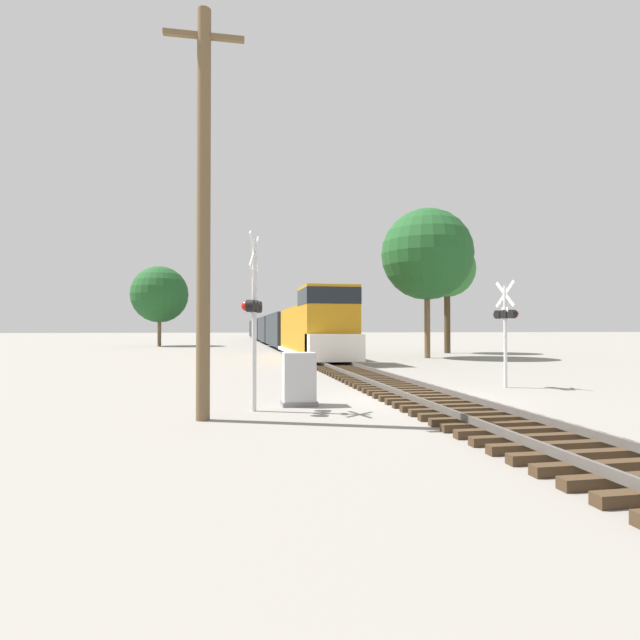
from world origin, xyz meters
TOP-DOWN VIEW (x-y plane):
  - ground_plane at (0.00, 0.00)m, footprint 400.00×400.00m
  - rail_track_bed at (0.00, -0.00)m, footprint 2.60×160.00m
  - freight_train at (0.00, 50.36)m, footprint 2.99×80.65m
  - crossing_signal_near at (-4.87, -1.30)m, footprint 0.56×1.01m
  - crossing_signal_far at (4.00, 2.05)m, footprint 0.47×1.02m
  - relay_cabinet at (-3.61, -0.59)m, footprint 0.93×0.70m
  - utility_pole at (-6.03, -2.34)m, footprint 1.80×0.31m
  - tree_far_right at (7.88, 18.43)m, footprint 6.25×6.25m
  - tree_mid_background at (12.06, 24.38)m, footprint 4.60×4.60m
  - tree_deep_background at (-13.27, 44.97)m, footprint 6.39×6.39m

SIDE VIEW (x-z plane):
  - ground_plane at x=0.00m, z-range 0.00..0.00m
  - rail_track_bed at x=0.00m, z-range -0.02..0.29m
  - relay_cabinet at x=-3.61m, z-range -0.01..1.40m
  - freight_train at x=0.00m, z-range -0.35..4.05m
  - crossing_signal_far at x=4.00m, z-range 0.49..4.19m
  - crossing_signal_near at x=-4.87m, z-range 0.30..4.72m
  - utility_pole at x=-6.03m, z-range 0.11..9.39m
  - tree_deep_background at x=-13.27m, z-range 1.32..10.38m
  - tree_mid_background at x=12.06m, z-range 2.24..11.42m
  - tree_far_right at x=7.88m, z-range 1.98..12.21m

